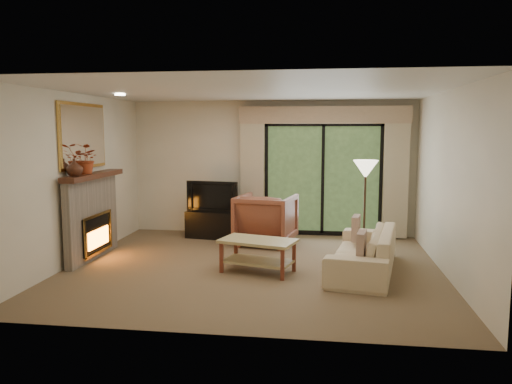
# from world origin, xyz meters

# --- Properties ---
(floor) EXTENTS (5.50, 5.50, 0.00)m
(floor) POSITION_xyz_m (0.00, 0.00, 0.00)
(floor) COLOR brown
(floor) RESTS_ON ground
(ceiling) EXTENTS (5.50, 5.50, 0.00)m
(ceiling) POSITION_xyz_m (0.00, 0.00, 2.60)
(ceiling) COLOR silver
(ceiling) RESTS_ON ground
(wall_back) EXTENTS (5.00, 0.00, 5.00)m
(wall_back) POSITION_xyz_m (0.00, 2.50, 1.30)
(wall_back) COLOR beige
(wall_back) RESTS_ON ground
(wall_front) EXTENTS (5.00, 0.00, 5.00)m
(wall_front) POSITION_xyz_m (0.00, -2.50, 1.30)
(wall_front) COLOR beige
(wall_front) RESTS_ON ground
(wall_left) EXTENTS (0.00, 5.00, 5.00)m
(wall_left) POSITION_xyz_m (-2.75, 0.00, 1.30)
(wall_left) COLOR beige
(wall_left) RESTS_ON ground
(wall_right) EXTENTS (0.00, 5.00, 5.00)m
(wall_right) POSITION_xyz_m (2.75, 0.00, 1.30)
(wall_right) COLOR beige
(wall_right) RESTS_ON ground
(fireplace) EXTENTS (0.24, 1.70, 1.37)m
(fireplace) POSITION_xyz_m (-2.63, 0.20, 0.69)
(fireplace) COLOR slate
(fireplace) RESTS_ON floor
(mirror) EXTENTS (0.07, 1.45, 1.02)m
(mirror) POSITION_xyz_m (-2.71, 0.20, 1.95)
(mirror) COLOR gold
(mirror) RESTS_ON wall_left
(sliding_door) EXTENTS (2.26, 0.10, 2.16)m
(sliding_door) POSITION_xyz_m (1.00, 2.45, 1.10)
(sliding_door) COLOR black
(sliding_door) RESTS_ON floor
(curtain_left) EXTENTS (0.45, 0.18, 2.35)m
(curtain_left) POSITION_xyz_m (-0.35, 2.34, 1.20)
(curtain_left) COLOR tan
(curtain_left) RESTS_ON floor
(curtain_right) EXTENTS (0.45, 0.18, 2.35)m
(curtain_right) POSITION_xyz_m (2.35, 2.34, 1.20)
(curtain_right) COLOR tan
(curtain_right) RESTS_ON floor
(cornice) EXTENTS (3.20, 0.24, 0.32)m
(cornice) POSITION_xyz_m (1.00, 2.36, 2.32)
(cornice) COLOR tan
(cornice) RESTS_ON wall_back
(media_console) EXTENTS (1.08, 0.60, 0.51)m
(media_console) POSITION_xyz_m (-1.03, 1.95, 0.26)
(media_console) COLOR black
(media_console) RESTS_ON floor
(tv) EXTENTS (1.02, 0.27, 0.58)m
(tv) POSITION_xyz_m (-1.03, 1.95, 0.80)
(tv) COLOR black
(tv) RESTS_ON media_console
(armchair) EXTENTS (1.13, 1.16, 0.91)m
(armchair) POSITION_xyz_m (0.01, 1.55, 0.45)
(armchair) COLOR brown
(armchair) RESTS_ON floor
(sofa) EXTENTS (1.17, 2.22, 0.62)m
(sofa) POSITION_xyz_m (1.61, -0.01, 0.31)
(sofa) COLOR #CDB48C
(sofa) RESTS_ON floor
(pillow_near) EXTENTS (0.16, 0.39, 0.38)m
(pillow_near) POSITION_xyz_m (1.54, -0.61, 0.52)
(pillow_near) COLOR brown
(pillow_near) RESTS_ON sofa
(pillow_far) EXTENTS (0.17, 0.39, 0.38)m
(pillow_far) POSITION_xyz_m (1.54, 0.60, 0.52)
(pillow_far) COLOR brown
(pillow_far) RESTS_ON sofa
(coffee_table) EXTENTS (1.18, 0.85, 0.48)m
(coffee_table) POSITION_xyz_m (0.10, -0.23, 0.24)
(coffee_table) COLOR tan
(coffee_table) RESTS_ON floor
(floor_lamp) EXTENTS (0.51, 0.51, 1.55)m
(floor_lamp) POSITION_xyz_m (1.71, 1.20, 0.77)
(floor_lamp) COLOR #FFF4CF
(floor_lamp) RESTS_ON floor
(vase) EXTENTS (0.29, 0.29, 0.25)m
(vase) POSITION_xyz_m (-2.61, -0.33, 1.50)
(vase) COLOR #422114
(vase) RESTS_ON fireplace
(branches) EXTENTS (0.49, 0.45, 0.46)m
(branches) POSITION_xyz_m (-2.61, 0.06, 1.60)
(branches) COLOR #96381B
(branches) RESTS_ON fireplace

